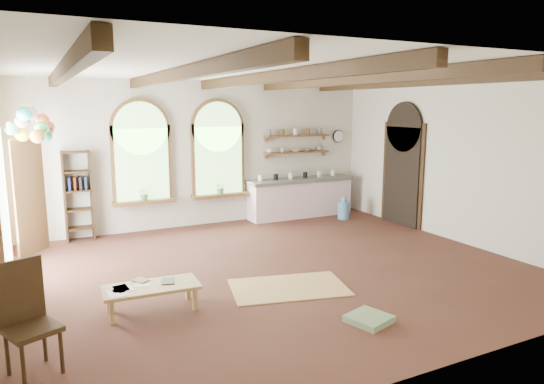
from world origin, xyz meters
TOP-DOWN VIEW (x-y plane):
  - floor at (0.00, 0.00)m, footprint 8.00×8.00m
  - ceiling_beams at (0.00, 0.00)m, footprint 6.20×6.80m
  - window_left at (-1.40, 3.43)m, footprint 1.30×0.28m
  - window_right at (0.30, 3.43)m, footprint 1.30×0.28m
  - left_doorway at (-3.95, 1.80)m, footprint 0.10×1.90m
  - right_doorway at (3.95, 1.50)m, footprint 0.10×1.30m
  - kitchen_counter at (2.30, 3.20)m, footprint 2.68×0.62m
  - wall_shelf_lower at (2.30, 3.38)m, footprint 1.70×0.24m
  - wall_shelf_upper at (2.30, 3.38)m, footprint 1.70×0.24m
  - wall_clock at (3.55, 3.45)m, footprint 0.32×0.04m
  - bookshelf at (-2.70, 3.32)m, footprint 0.53×0.32m
  - coffee_table at (-2.20, -0.75)m, footprint 1.25×0.63m
  - side_chair at (-3.61, -1.74)m, footprint 0.60×0.60m
  - floor_mat at (-0.21, -0.84)m, footprint 1.88×1.40m
  - floor_cushion at (0.14, -2.30)m, footprint 0.59×0.59m
  - water_jug_a at (3.10, 2.50)m, footprint 0.28×0.28m
  - water_jug_b at (3.35, 3.20)m, footprint 0.27×0.27m
  - balloon_cluster at (-3.41, 2.30)m, footprint 0.78×0.85m
  - table_book at (-2.35, -0.56)m, footprint 0.25×0.27m
  - tablet at (-1.97, -0.70)m, footprint 0.22×0.28m
  - potted_plant_left at (-1.40, 3.32)m, footprint 0.27×0.23m
  - potted_plant_right at (0.30, 3.32)m, footprint 0.27×0.23m
  - shelf_cup_a at (1.55, 3.38)m, footprint 0.12×0.10m
  - shelf_cup_b at (1.90, 3.38)m, footprint 0.10×0.10m
  - shelf_bowl_a at (2.25, 3.38)m, footprint 0.22×0.22m
  - shelf_bowl_b at (2.60, 3.38)m, footprint 0.20×0.20m
  - shelf_vase at (2.95, 3.38)m, footprint 0.18×0.18m

SIDE VIEW (x-z plane):
  - floor at x=0.00m, z-range 0.00..0.00m
  - floor_mat at x=-0.21m, z-range 0.00..0.02m
  - floor_cushion at x=0.14m, z-range 0.00..0.08m
  - water_jug_b at x=3.35m, z-range -0.04..0.48m
  - water_jug_a at x=3.10m, z-range -0.04..0.51m
  - coffee_table at x=-2.20m, z-range 0.13..0.48m
  - side_chair at x=-3.61m, z-range -0.24..0.91m
  - tablet at x=-1.97m, z-range 0.35..0.36m
  - table_book at x=-2.35m, z-range 0.35..0.37m
  - kitchen_counter at x=2.30m, z-range 0.01..0.95m
  - potted_plant_left at x=-1.40m, z-range 0.70..1.00m
  - potted_plant_right at x=0.30m, z-range 0.70..1.00m
  - bookshelf at x=-2.70m, z-range 0.00..1.80m
  - right_doorway at x=3.95m, z-range -0.10..2.30m
  - left_doorway at x=-3.95m, z-range -0.10..2.40m
  - wall_shelf_lower at x=2.30m, z-range 1.53..1.57m
  - shelf_bowl_a at x=2.25m, z-range 1.57..1.62m
  - shelf_bowl_b at x=2.60m, z-range 1.57..1.63m
  - shelf_cup_b at x=1.90m, z-range 1.57..1.66m
  - shelf_cup_a at x=1.55m, z-range 1.57..1.67m
  - window_left at x=-1.40m, z-range 0.53..2.73m
  - window_right at x=0.30m, z-range 0.53..2.73m
  - shelf_vase at x=2.95m, z-range 1.57..1.76m
  - wall_clock at x=3.55m, z-range 1.74..2.06m
  - wall_shelf_upper at x=2.30m, z-range 1.93..1.97m
  - balloon_cluster at x=-3.41m, z-range 1.75..2.90m
  - ceiling_beams at x=0.00m, z-range 3.01..3.19m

